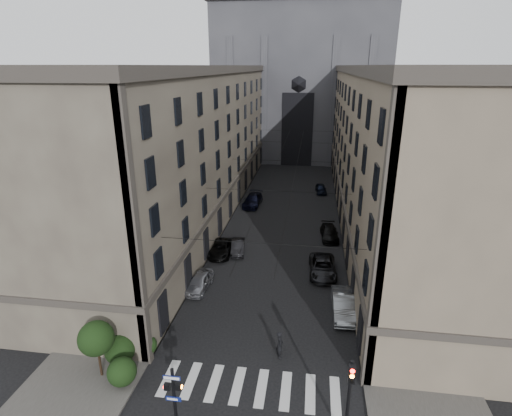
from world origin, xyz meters
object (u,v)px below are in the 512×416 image
at_px(car_right_midnear, 323,267).
at_px(car_left_midfar, 221,249).
at_px(pedestrian_signal_left, 174,394).
at_px(car_left_midnear, 238,247).
at_px(car_right_midfar, 329,233).
at_px(gothic_tower, 301,71).
at_px(traffic_light_right, 349,393).
at_px(car_right_near, 343,305).
at_px(car_left_far, 253,200).
at_px(car_right_far, 321,189).
at_px(car_left_near, 200,282).
at_px(pedestrian, 280,344).

bearing_deg(car_right_midnear, car_left_midfar, 163.61).
bearing_deg(car_left_midfar, pedestrian_signal_left, -83.32).
distance_m(car_left_midnear, car_right_midnear, 9.50).
bearing_deg(car_right_midfar, car_left_midnear, -156.22).
bearing_deg(gothic_tower, traffic_light_right, -85.62).
distance_m(traffic_light_right, car_right_midnear, 18.35).
bearing_deg(traffic_light_right, car_right_midfar, 90.13).
bearing_deg(car_right_near, car_left_midfar, 141.49).
height_order(car_left_far, car_right_far, car_left_far).
height_order(traffic_light_right, car_left_near, traffic_light_right).
height_order(pedestrian_signal_left, car_left_near, pedestrian_signal_left).
height_order(gothic_tower, car_right_midfar, gothic_tower).
distance_m(car_left_midnear, pedestrian, 16.57).
bearing_deg(car_left_midfar, car_right_midnear, -14.01).
height_order(pedestrian_signal_left, car_right_far, pedestrian_signal_left).
distance_m(car_left_far, car_right_far, 12.21).
bearing_deg(pedestrian_signal_left, car_right_midnear, 66.26).
relative_size(car_left_midnear, car_right_midnear, 0.72).
distance_m(gothic_tower, pedestrian_signal_left, 75.15).
distance_m(gothic_tower, traffic_light_right, 74.67).
bearing_deg(pedestrian_signal_left, car_right_near, 51.54).
distance_m(car_left_midnear, car_right_midfar, 11.00).
distance_m(traffic_light_right, car_left_midnear, 23.86).
height_order(gothic_tower, car_right_near, gothic_tower).
distance_m(traffic_light_right, car_right_midfar, 26.84).
bearing_deg(car_right_far, gothic_tower, 94.47).
height_order(gothic_tower, car_left_far, gothic_tower).
distance_m(pedestrian_signal_left, car_left_midnear, 22.09).
relative_size(car_left_near, car_left_midfar, 0.88).
bearing_deg(car_left_midnear, car_right_midnear, -29.14).
distance_m(car_left_midnear, car_left_far, 15.24).
relative_size(gothic_tower, car_left_midnear, 14.98).
xyz_separation_m(gothic_tower, car_left_midfar, (-5.86, -52.19, -17.14)).
height_order(car_left_far, car_right_near, car_right_near).
bearing_deg(car_left_far, car_right_midfar, -41.04).
bearing_deg(car_right_far, pedestrian, -99.67).
distance_m(gothic_tower, pedestrian, 69.05).
relative_size(pedestrian_signal_left, car_right_midnear, 0.75).
bearing_deg(pedestrian, car_left_near, 31.26).
bearing_deg(pedestrian_signal_left, pedestrian, 51.82).
height_order(car_left_midfar, car_right_near, car_right_near).
bearing_deg(car_left_far, car_right_near, -63.04).
distance_m(gothic_tower, car_left_midnear, 54.39).
xyz_separation_m(car_right_near, car_right_midnear, (-1.55, 6.34, -0.08)).
distance_m(car_left_midfar, car_right_midfar, 12.82).
bearing_deg(traffic_light_right, gothic_tower, 94.38).
bearing_deg(car_left_far, pedestrian_signal_left, -84.84).
bearing_deg(car_left_near, car_right_far, 74.81).
xyz_separation_m(car_right_midnear, car_right_midfar, (0.89, 8.57, -0.07)).
bearing_deg(car_right_midfar, car_right_midnear, -99.87).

